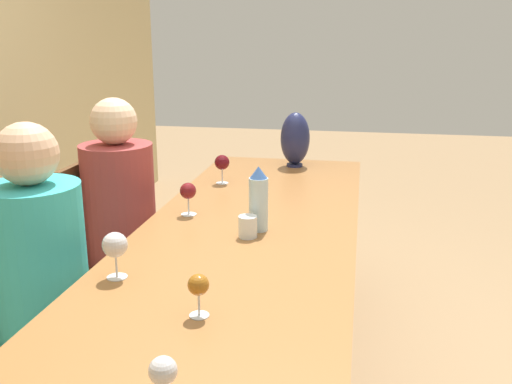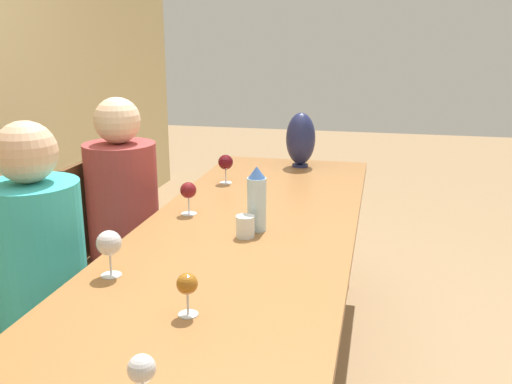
{
  "view_description": "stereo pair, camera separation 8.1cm",
  "coord_description": "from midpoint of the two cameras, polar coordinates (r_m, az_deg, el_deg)",
  "views": [
    {
      "loc": [
        -2.1,
        -0.43,
        1.54
      ],
      "look_at": [
        0.2,
        0.0,
        0.88
      ],
      "focal_mm": 40.0,
      "sensor_mm": 36.0,
      "label": 1
    },
    {
      "loc": [
        -2.08,
        -0.51,
        1.54
      ],
      "look_at": [
        0.2,
        0.0,
        0.88
      ],
      "focal_mm": 40.0,
      "sensor_mm": 36.0,
      "label": 2
    }
  ],
  "objects": [
    {
      "name": "water_tumbler",
      "position": [
        2.18,
        -0.02,
        -3.48
      ],
      "size": [
        0.07,
        0.07,
        0.08
      ],
      "color": "silver",
      "rests_on": "dining_table"
    },
    {
      "name": "chair_near",
      "position": [
        2.4,
        -21.03,
        -11.31
      ],
      "size": [
        0.44,
        0.44,
        0.92
      ],
      "color": "brown",
      "rests_on": "ground_plane"
    },
    {
      "name": "wine_glass_2",
      "position": [
        1.87,
        -13.28,
        -5.08
      ],
      "size": [
        0.08,
        0.08,
        0.15
      ],
      "color": "silver",
      "rests_on": "dining_table"
    },
    {
      "name": "wine_glass_4",
      "position": [
        2.94,
        -2.27,
        2.94
      ],
      "size": [
        0.08,
        0.08,
        0.15
      ],
      "color": "silver",
      "rests_on": "dining_table"
    },
    {
      "name": "dining_table",
      "position": [
        2.3,
        -0.09,
        -5.51
      ],
      "size": [
        2.65,
        0.87,
        0.78
      ],
      "color": "#936033",
      "rests_on": "ground_plane"
    },
    {
      "name": "vase",
      "position": [
        3.31,
        5.19,
        5.29
      ],
      "size": [
        0.17,
        0.17,
        0.32
      ],
      "color": "#1E234C",
      "rests_on": "dining_table"
    },
    {
      "name": "wine_glass_0",
      "position": [
        2.45,
        -5.84,
        0.07
      ],
      "size": [
        0.07,
        0.07,
        0.14
      ],
      "color": "silver",
      "rests_on": "dining_table"
    },
    {
      "name": "person_near",
      "position": [
        2.29,
        -19.62,
        -7.74
      ],
      "size": [
        0.35,
        0.35,
        1.24
      ],
      "color": "#2D2D38",
      "rests_on": "ground_plane"
    },
    {
      "name": "water_bottle",
      "position": [
        2.23,
        1.11,
        -0.76
      ],
      "size": [
        0.08,
        0.08,
        0.26
      ],
      "color": "silver",
      "rests_on": "dining_table"
    },
    {
      "name": "wine_glass_1",
      "position": [
        1.59,
        -5.43,
        -9.28
      ],
      "size": [
        0.06,
        0.06,
        0.12
      ],
      "color": "silver",
      "rests_on": "dining_table"
    },
    {
      "name": "chair_far",
      "position": [
        2.97,
        -13.43,
        -5.37
      ],
      "size": [
        0.44,
        0.44,
        0.92
      ],
      "color": "brown",
      "rests_on": "ground_plane"
    },
    {
      "name": "person_far",
      "position": [
        2.88,
        -12.1,
        -2.26
      ],
      "size": [
        0.35,
        0.35,
        1.24
      ],
      "color": "#2D2D38",
      "rests_on": "ground_plane"
    },
    {
      "name": "wine_glass_3",
      "position": [
        1.25,
        -9.46,
        -17.27
      ],
      "size": [
        0.07,
        0.07,
        0.12
      ],
      "color": "silver",
      "rests_on": "dining_table"
    }
  ]
}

